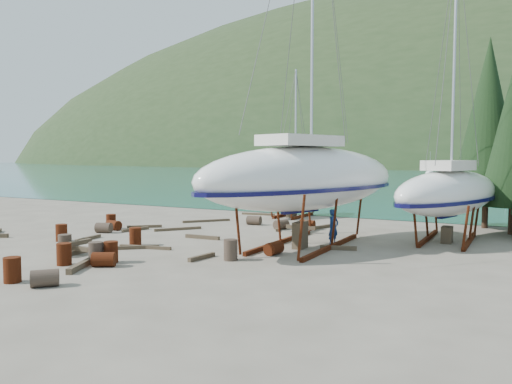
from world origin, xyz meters
The scene contains 47 objects.
ground centered at (0.00, 0.00, 0.00)m, with size 600.00×600.00×0.00m, color #665E51.
bay_water centered at (0.00, 315.00, 0.01)m, with size 700.00×700.00×0.00m, color #1A827D.
far_hill centered at (0.00, 320.00, 0.00)m, with size 800.00×360.00×110.00m, color #25361B.
far_house_left centered at (-60.00, 190.00, 2.92)m, with size 6.60×5.60×5.60m.
far_house_center centered at (-20.00, 190.00, 2.92)m, with size 6.60×5.60×5.60m.
cypress_back_left centered at (11.00, 14.00, 6.66)m, with size 4.14×4.14×11.50m.
moored_boat_left centered at (-30.00, 60.00, 0.39)m, with size 2.00×5.00×6.05m.
moored_boat_mid centered at (10.00, 80.00, 0.39)m, with size 2.00×5.00×6.05m.
moored_boat_far centered at (-8.00, 110.00, 0.39)m, with size 2.00×5.00×6.05m.
large_sailboat_near centered at (3.83, 2.98, 3.34)m, with size 7.84×13.73×20.76m.
large_sailboat_far centered at (9.73, 7.76, 2.54)m, with size 5.58×10.23×15.54m.
small_sailboat_shore centered at (-1.63, 13.66, 1.75)m, with size 4.30×6.94×10.61m.
worker centered at (4.95, 3.82, 0.89)m, with size 0.65×0.43×1.78m, color navy.
drum_0 centered at (-7.78, -1.64, 0.44)m, with size 0.58×0.58×0.88m, color #5D2C0F.
drum_1 centered at (-0.85, -8.17, 0.29)m, with size 0.58×0.58×0.88m, color #2D2823.
drum_2 centered at (-8.27, 2.53, 0.29)m, with size 0.58×0.58×0.88m, color #5D2C0F.
drum_3 centered at (-2.32, -8.32, 0.44)m, with size 0.58×0.58×0.88m, color #5D2C0F.
drum_4 centered at (1.73, 8.23, 0.29)m, with size 0.58×0.58×0.88m, color #5D2C0F.
drum_5 centered at (-2.12, -4.71, 0.44)m, with size 0.58×0.58×0.88m, color #2D2823.
drum_6 centered at (3.42, 0.37, 0.29)m, with size 0.58×0.58×0.88m, color #5D2C0F.
drum_7 centered at (-1.71, -4.30, 0.44)m, with size 0.58×0.58×0.88m, color #5D2C0F.
drum_8 centered at (-8.83, 2.89, 0.44)m, with size 0.58×0.58×0.88m, color #5D2C0F.
drum_9 centered at (-2.06, 8.54, 0.29)m, with size 0.58×0.58×0.88m, color #2D2823.
drum_11 centered at (0.33, 7.56, 0.29)m, with size 0.58×0.58×0.88m, color #2D2823.
drum_12 centered at (-1.40, -5.00, 0.29)m, with size 0.58×0.58×0.88m, color #5D2C0F.
drum_13 centered at (-3.03, -5.53, 0.44)m, with size 0.58×0.58×0.88m, color #5D2C0F.
drum_14 centered at (-3.59, -0.78, 0.44)m, with size 0.58×0.58×0.88m, color #5D2C0F.
drum_15 centered at (-7.99, 1.48, 0.29)m, with size 0.58×0.58×0.88m, color #2D2823.
drum_16 centered at (-4.83, -3.94, 0.44)m, with size 0.58×0.58×0.88m, color #2D2823.
drum_17 centered at (2.36, -1.55, 0.44)m, with size 0.58×0.58×0.88m, color #2D2823.
timber_0 centered at (-2.92, 10.04, 0.07)m, with size 0.14×2.23×0.14m, color brown.
timber_1 centered at (5.55, 2.84, 0.10)m, with size 0.19×1.69×0.19m, color brown.
timber_3 centered at (-2.57, -1.23, 0.07)m, with size 0.15×2.67×0.15m, color brown.
timber_4 centered at (-6.96, 2.96, 0.09)m, with size 0.17×1.80×0.17m, color brown.
timber_5 centered at (-3.04, -1.65, 0.08)m, with size 0.16×2.56×0.16m, color brown.
timber_6 centered at (2.31, 9.02, 0.10)m, with size 0.19×1.65×0.19m, color brown.
timber_7 centered at (1.15, -1.94, 0.09)m, with size 0.17×1.59×0.17m, color brown.
timber_8 centered at (-1.83, 2.42, 0.09)m, with size 0.19×2.04×0.19m, color brown.
timber_9 centered at (-4.39, 13.41, 0.08)m, with size 0.15×2.55×0.15m, color brown.
timber_10 centered at (-0.11, 7.83, 0.08)m, with size 0.16×2.91×0.16m, color brown.
timber_11 centered at (-4.89, 4.32, 0.08)m, with size 0.15×2.84×0.15m, color brown.
timber_12 centered at (-6.87, -0.72, 0.08)m, with size 0.17×1.90×0.17m, color brown.
timber_15 centered at (-5.55, 8.29, 0.07)m, with size 0.15×3.25×0.15m, color brown.
timber_16 centered at (-2.07, -5.41, 0.11)m, with size 0.23×2.79×0.23m, color brown.
timber_17 centered at (-7.30, 4.14, 0.08)m, with size 0.16×2.09×0.16m, color brown.
timber_pile_fore centered at (-4.34, -3.82, 0.30)m, with size 1.80×1.80×0.60m.
timber_pile_aft centered at (1.87, 6.97, 0.30)m, with size 1.80×1.80×0.60m.
Camera 1 is at (13.17, -19.19, 4.32)m, focal length 35.00 mm.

